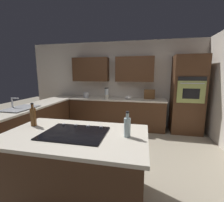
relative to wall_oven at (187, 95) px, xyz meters
The scene contains 17 objects.
ground_plane 2.73m from the wall_oven, 42.84° to the left, with size 14.00×14.00×0.00m, color #9E937F.
wall_back 1.98m from the wall_oven, ahead, with size 6.00×0.44×2.60m.
lower_cabinets_back 2.05m from the wall_oven, ahead, with size 2.80×0.60×0.86m, color #472B19.
countertop_back 1.96m from the wall_oven, ahead, with size 2.84×0.64×0.04m, color silver.
lower_cabinets_side 3.90m from the wall_oven, 17.62° to the left, with size 0.60×2.90×0.86m, color #472B19.
countertop_side 3.85m from the wall_oven, 17.62° to the left, with size 0.64×2.94×0.04m, color silver.
island_base 3.49m from the wall_oven, 54.99° to the left, with size 1.68×0.93×0.86m, color #472B19.
island_top 3.44m from the wall_oven, 54.99° to the left, with size 1.76×1.01×0.04m, color silver.
wall_oven is the anchor object (origin of this frame).
sink_unit 4.09m from the wall_oven, 25.89° to the left, with size 0.46×0.70×0.23m.
cooktop 3.43m from the wall_oven, 54.94° to the left, with size 0.76×0.56×0.03m.
blender 2.25m from the wall_oven, ahead, with size 0.15×0.15×0.32m.
mixing_bowl 1.60m from the wall_oven, ahead, with size 0.18×0.18×0.10m, color white.
spice_rack 1.00m from the wall_oven, ahead, with size 0.31×0.11×0.28m.
kettle 2.90m from the wall_oven, ahead, with size 0.16×0.16×0.17m, color #B7BABF.
oil_bottle 3.76m from the wall_oven, 45.02° to the left, with size 0.08×0.08×0.33m.
second_bottle 3.08m from the wall_oven, 64.36° to the left, with size 0.08×0.08×0.30m.
Camera 1 is at (-0.69, 2.72, 1.61)m, focal length 24.45 mm.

